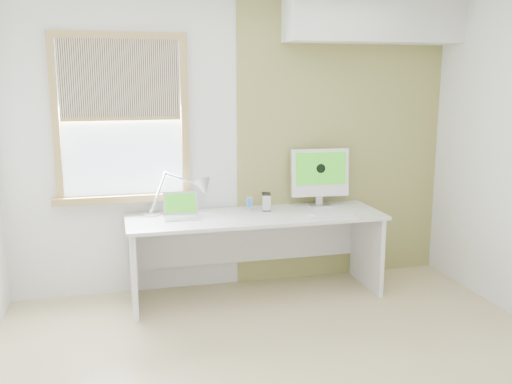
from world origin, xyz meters
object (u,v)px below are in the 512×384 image
object	(u,v)px
desk	(254,235)
laptop	(181,211)
desk_lamp	(194,191)
external_drive	(266,202)
imac	(320,174)

from	to	relation	value
desk	laptop	world-z (taller)	laptop
desk_lamp	external_drive	size ratio (longest dim) A/B	4.29
external_drive	desk	bearing A→B (deg)	-146.48
desk	laptop	distance (m)	0.68
desk	external_drive	world-z (taller)	external_drive
desk_lamp	laptop	size ratio (longest dim) A/B	2.19
desk	external_drive	size ratio (longest dim) A/B	14.25
desk_lamp	laptop	world-z (taller)	desk_lamp
desk_lamp	imac	world-z (taller)	imac
desk	desk_lamp	distance (m)	0.65
desk_lamp	external_drive	bearing A→B (deg)	-5.67
desk_lamp	imac	xyz separation A→B (m)	(1.17, 0.02, 0.10)
laptop	external_drive	distance (m)	0.77
desk	imac	xyz separation A→B (m)	(0.66, 0.17, 0.49)
external_drive	imac	world-z (taller)	imac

